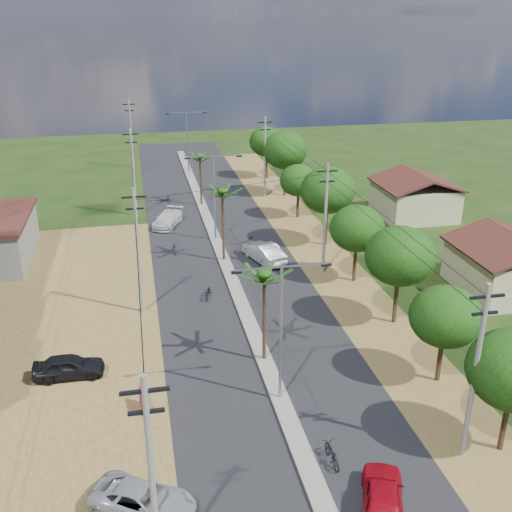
{
  "coord_description": "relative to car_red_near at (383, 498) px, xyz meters",
  "views": [
    {
      "loc": [
        -6.73,
        -26.41,
        19.62
      ],
      "look_at": [
        1.42,
        13.36,
        3.0
      ],
      "focal_mm": 42.0,
      "sensor_mm": 36.0,
      "label": 1
    }
  ],
  "objects": [
    {
      "name": "ground",
      "position": [
        -2.36,
        8.51,
        -0.74
      ],
      "size": [
        160.0,
        160.0,
        0.0
      ],
      "primitive_type": "plane",
      "color": "black",
      "rests_on": "ground"
    },
    {
      "name": "road",
      "position": [
        -2.36,
        23.51,
        -0.72
      ],
      "size": [
        12.0,
        110.0,
        0.04
      ],
      "primitive_type": "cube",
      "color": "black",
      "rests_on": "ground"
    },
    {
      "name": "median",
      "position": [
        -2.36,
        26.51,
        -0.65
      ],
      "size": [
        1.0,
        90.0,
        0.18
      ],
      "primitive_type": "cube",
      "color": "#605E56",
      "rests_on": "ground"
    },
    {
      "name": "dirt_lot_west",
      "position": [
        -17.36,
        16.51,
        -0.72
      ],
      "size": [
        18.0,
        46.0,
        0.04
      ],
      "primitive_type": "cube",
      "color": "brown",
      "rests_on": "ground"
    },
    {
      "name": "dirt_shoulder_east",
      "position": [
        6.14,
        23.51,
        -0.73
      ],
      "size": [
        5.0,
        90.0,
        0.03
      ],
      "primitive_type": "cube",
      "color": "brown",
      "rests_on": "ground"
    },
    {
      "name": "house_east_near",
      "position": [
        17.64,
        18.51,
        1.65
      ],
      "size": [
        7.6,
        7.5,
        4.6
      ],
      "color": "tan",
      "rests_on": "ground"
    },
    {
      "name": "house_east_far",
      "position": [
        18.64,
        36.51,
        1.65
      ],
      "size": [
        7.6,
        7.5,
        4.6
      ],
      "color": "tan",
      "rests_on": "ground"
    },
    {
      "name": "tree_east_b",
      "position": [
        6.94,
        8.51,
        3.37
      ],
      "size": [
        4.0,
        4.0,
        5.83
      ],
      "color": "black",
      "rests_on": "ground"
    },
    {
      "name": "tree_east_c",
      "position": [
        7.34,
        15.51,
        4.12
      ],
      "size": [
        4.6,
        4.6,
        6.83
      ],
      "color": "black",
      "rests_on": "ground"
    },
    {
      "name": "tree_east_d",
      "position": [
        7.04,
        22.51,
        3.6
      ],
      "size": [
        4.2,
        4.2,
        6.13
      ],
      "color": "black",
      "rests_on": "ground"
    },
    {
      "name": "tree_east_e",
      "position": [
        7.24,
        30.51,
        4.35
      ],
      "size": [
        4.8,
        4.8,
        7.14
      ],
      "color": "black",
      "rests_on": "ground"
    },
    {
      "name": "tree_east_f",
      "position": [
        6.84,
        38.51,
        3.15
      ],
      "size": [
        3.8,
        3.8,
        5.52
      ],
      "color": "black",
      "rests_on": "ground"
    },
    {
      "name": "tree_east_g",
      "position": [
        7.44,
        46.51,
        4.5
      ],
      "size": [
        5.0,
        5.0,
        7.38
      ],
      "color": "black",
      "rests_on": "ground"
    },
    {
      "name": "tree_east_h",
      "position": [
        7.14,
        54.51,
        3.9
      ],
      "size": [
        4.4,
        4.4,
        6.52
      ],
      "color": "black",
      "rests_on": "ground"
    },
    {
      "name": "palm_median_near",
      "position": [
        -2.36,
        12.51,
        4.79
      ],
      "size": [
        2.0,
        2.0,
        6.15
      ],
      "color": "black",
      "rests_on": "ground"
    },
    {
      "name": "palm_median_mid",
      "position": [
        -2.36,
        28.51,
        5.16
      ],
      "size": [
        2.0,
        2.0,
        6.55
      ],
      "color": "black",
      "rests_on": "ground"
    },
    {
      "name": "palm_median_far",
      "position": [
        -2.36,
        44.51,
        4.52
      ],
      "size": [
        2.0,
        2.0,
        5.85
      ],
      "color": "black",
      "rests_on": "ground"
    },
    {
      "name": "streetlight_near",
      "position": [
        -2.36,
        8.51,
        4.04
      ],
      "size": [
        5.1,
        0.18,
        8.0
      ],
      "color": "gray",
      "rests_on": "ground"
    },
    {
      "name": "streetlight_mid",
      "position": [
        -2.36,
        33.51,
        4.04
      ],
      "size": [
        5.1,
        0.18,
        8.0
      ],
      "color": "gray",
      "rests_on": "ground"
    },
    {
      "name": "streetlight_far",
      "position": [
        -2.36,
        58.51,
        4.04
      ],
      "size": [
        5.1,
        0.18,
        8.0
      ],
      "color": "gray",
      "rests_on": "ground"
    },
    {
      "name": "utility_pole_w_a",
      "position": [
        -9.36,
        -1.49,
        4.01
      ],
      "size": [
        1.6,
        0.24,
        9.0
      ],
      "color": "#605E56",
      "rests_on": "ground"
    },
    {
      "name": "utility_pole_w_b",
      "position": [
        -9.36,
        20.51,
        4.01
      ],
      "size": [
        1.6,
        0.24,
        9.0
      ],
      "color": "#605E56",
      "rests_on": "ground"
    },
    {
      "name": "utility_pole_w_c",
      "position": [
        -9.36,
        42.51,
        4.01
      ],
      "size": [
        1.6,
        0.24,
        9.0
      ],
      "color": "#605E56",
      "rests_on": "ground"
    },
    {
      "name": "utility_pole_w_d",
      "position": [
        -9.36,
        63.51,
        4.01
      ],
      "size": [
        1.6,
        0.24,
        9.0
      ],
      "color": "#605E56",
      "rests_on": "ground"
    },
    {
      "name": "utility_pole_e_a",
      "position": [
        5.14,
        2.51,
        4.01
      ],
      "size": [
        1.6,
        0.24,
        9.0
      ],
      "color": "#605E56",
      "rests_on": "ground"
    },
    {
      "name": "utility_pole_e_b",
      "position": [
        5.14,
        24.51,
        4.01
      ],
      "size": [
        1.6,
        0.24,
        9.0
      ],
      "color": "#605E56",
      "rests_on": "ground"
    },
    {
      "name": "utility_pole_e_c",
      "position": [
        5.14,
        46.51,
        4.01
      ],
      "size": [
        1.6,
        0.24,
        9.0
      ],
      "color": "#605E56",
      "rests_on": "ground"
    },
    {
      "name": "car_red_near",
      "position": [
        0.0,
        0.0,
        0.0
      ],
      "size": [
        3.23,
        4.69,
        1.48
      ],
      "primitive_type": "imported",
      "rotation": [
        0.0,
        0.0,
        2.77
      ],
      "color": "maroon",
      "rests_on": "ground"
    },
    {
      "name": "car_silver_mid",
      "position": [
        0.93,
        27.73,
        0.08
      ],
      "size": [
        3.12,
        5.28,
        1.64
      ],
      "primitive_type": "imported",
      "rotation": [
        0.0,
        0.0,
        3.44
      ],
      "color": "#989B9F",
      "rests_on": "ground"
    },
    {
      "name": "car_white_far",
      "position": [
        -6.4,
        38.48,
        -0.05
      ],
      "size": [
        3.71,
        5.16,
        1.39
      ],
      "primitive_type": "imported",
      "rotation": [
        0.0,
        0.0,
        -0.41
      ],
      "color": "#B6B5B1",
      "rests_on": "ground"
    },
    {
      "name": "car_parked_silver",
      "position": [
        -9.86,
        1.95,
        -0.11
      ],
      "size": [
        4.99,
        4.15,
        1.27
      ],
      "primitive_type": "imported",
      "rotation": [
        0.0,
        0.0,
        1.03
      ],
      "color": "#989B9F",
      "rests_on": "ground"
    },
    {
      "name": "car_parked_dark",
      "position": [
        -13.75,
        13.07,
        -0.06
      ],
      "size": [
        4.03,
        1.66,
        1.37
      ],
      "primitive_type": "imported",
      "rotation": [
        0.0,
        0.0,
        1.56
      ],
      "color": "black",
      "rests_on": "ground"
    },
    {
      "name": "moto_rider_east",
      "position": [
        -1.16,
        3.22,
        -0.27
      ],
      "size": [
        0.68,
        1.82,
        0.95
      ],
      "primitive_type": "imported",
      "rotation": [
        0.0,
        0.0,
        3.17
      ],
      "color": "black",
      "rests_on": "ground"
    },
    {
      "name": "moto_rider_west_a",
      "position": [
        -4.58,
        21.67,
        -0.28
      ],
      "size": [
        1.07,
        1.86,
        0.92
      ],
      "primitive_type": "imported",
      "rotation": [
        0.0,
        0.0,
        -0.28
      ],
      "color": "black",
      "rests_on": "ground"
    },
    {
      "name": "moto_rider_west_b",
      "position": [
        -5.84,
        40.69,
        -0.23
      ],
      "size": [
        1.11,
        1.77,
        1.03
      ],
      "primitive_type": "imported",
      "rotation": [
        0.0,
        0.0,
        0.4
      ],
      "color": "black",
      "rests_on": "ground"
    },
    {
      "name": "roadside_sign",
      "position": [
        -9.7,
        9.07,
        -0.18
      ],
      "size": [
        0.31,
        1.36,
        1.13
      ],
      "rotation": [
        0.0,
        0.0,
        0.16
      ],
      "color": "maroon",
      "rests_on": "ground"
    }
  ]
}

